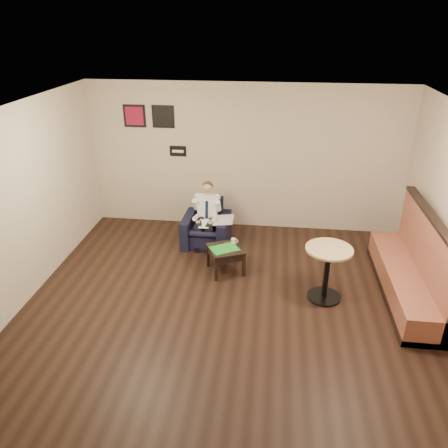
# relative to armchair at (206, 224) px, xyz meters

# --- Properties ---
(ground) EXTENTS (6.00, 6.00, 0.00)m
(ground) POSITION_rel_armchair_xyz_m (0.63, -2.12, -0.40)
(ground) COLOR black
(ground) RESTS_ON ground
(wall_back) EXTENTS (6.00, 0.02, 2.80)m
(wall_back) POSITION_rel_armchair_xyz_m (0.63, 0.88, 1.00)
(wall_back) COLOR beige
(wall_back) RESTS_ON ground
(wall_front) EXTENTS (6.00, 0.02, 2.80)m
(wall_front) POSITION_rel_armchair_xyz_m (0.63, -5.12, 1.00)
(wall_front) COLOR beige
(wall_front) RESTS_ON ground
(wall_left) EXTENTS (0.02, 6.00, 2.80)m
(wall_left) POSITION_rel_armchair_xyz_m (-2.37, -2.12, 1.00)
(wall_left) COLOR beige
(wall_left) RESTS_ON ground
(ceiling) EXTENTS (6.00, 6.00, 0.02)m
(ceiling) POSITION_rel_armchair_xyz_m (0.63, -2.12, 2.40)
(ceiling) COLOR white
(ceiling) RESTS_ON wall_back
(seating_sign) EXTENTS (0.32, 0.02, 0.20)m
(seating_sign) POSITION_rel_armchair_xyz_m (-0.67, 0.87, 1.10)
(seating_sign) COLOR black
(seating_sign) RESTS_ON wall_back
(art_print_left) EXTENTS (0.42, 0.03, 0.42)m
(art_print_left) POSITION_rel_armchair_xyz_m (-1.47, 0.87, 1.75)
(art_print_left) COLOR maroon
(art_print_left) RESTS_ON wall_back
(art_print_right) EXTENTS (0.42, 0.03, 0.42)m
(art_print_right) POSITION_rel_armchair_xyz_m (-0.92, 0.87, 1.75)
(art_print_right) COLOR black
(art_print_right) RESTS_ON wall_back
(armchair) EXTENTS (0.85, 0.85, 0.80)m
(armchair) POSITION_rel_armchair_xyz_m (0.00, 0.00, 0.00)
(armchair) COLOR black
(armchair) RESTS_ON ground
(seated_man) EXTENTS (0.54, 0.80, 1.10)m
(seated_man) POSITION_rel_armchair_xyz_m (-0.00, -0.10, 0.15)
(seated_man) COLOR white
(seated_man) RESTS_ON armchair
(lap_papers) EXTENTS (0.19, 0.27, 0.01)m
(lap_papers) POSITION_rel_armchair_xyz_m (-0.01, -0.19, 0.09)
(lap_papers) COLOR white
(lap_papers) RESTS_ON seated_man
(newspaper) EXTENTS (0.36, 0.44, 0.01)m
(newspaper) POSITION_rel_armchair_xyz_m (0.33, -0.10, 0.14)
(newspaper) COLOR silver
(newspaper) RESTS_ON armchair
(side_table) EXTENTS (0.70, 0.70, 0.43)m
(side_table) POSITION_rel_armchair_xyz_m (0.47, -0.93, -0.18)
(side_table) COLOR black
(side_table) RESTS_ON ground
(green_folder) EXTENTS (0.53, 0.49, 0.01)m
(green_folder) POSITION_rel_armchair_xyz_m (0.45, -0.96, 0.04)
(green_folder) COLOR green
(green_folder) RESTS_ON side_table
(coffee_mug) EXTENTS (0.10, 0.10, 0.09)m
(coffee_mug) POSITION_rel_armchair_xyz_m (0.58, -0.75, 0.08)
(coffee_mug) COLOR white
(coffee_mug) RESTS_ON side_table
(smartphone) EXTENTS (0.15, 0.10, 0.01)m
(smartphone) POSITION_rel_armchair_xyz_m (0.45, -0.77, 0.04)
(smartphone) COLOR black
(smartphone) RESTS_ON side_table
(banquette) EXTENTS (0.59, 2.49, 1.28)m
(banquette) POSITION_rel_armchair_xyz_m (3.22, -1.25, 0.24)
(banquette) COLOR brown
(banquette) RESTS_ON ground
(cafe_table) EXTENTS (0.88, 0.88, 0.85)m
(cafe_table) POSITION_rel_armchair_xyz_m (2.03, -1.51, 0.02)
(cafe_table) COLOR tan
(cafe_table) RESTS_ON ground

